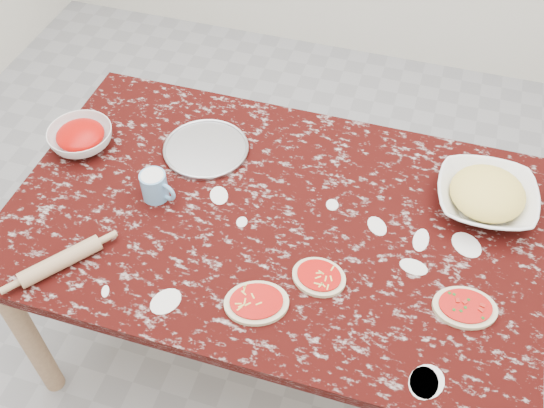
{
  "coord_description": "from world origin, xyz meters",
  "views": [
    {
      "loc": [
        0.36,
        -1.16,
        2.18
      ],
      "look_at": [
        0.0,
        0.0,
        0.8
      ],
      "focal_mm": 40.84,
      "sensor_mm": 36.0,
      "label": 1
    }
  ],
  "objects_px": {
    "worktable": "(272,232)",
    "rolling_pin": "(60,261)",
    "sauce_bowl": "(81,138)",
    "flour_mug": "(155,186)",
    "pizza_tray": "(206,149)",
    "cheese_bowl": "(486,198)"
  },
  "relations": [
    {
      "from": "sauce_bowl",
      "to": "rolling_pin",
      "type": "bearing_deg",
      "value": -68.25
    },
    {
      "from": "worktable",
      "to": "sauce_bowl",
      "type": "height_order",
      "value": "sauce_bowl"
    },
    {
      "from": "pizza_tray",
      "to": "flour_mug",
      "type": "xyz_separation_m",
      "value": [
        -0.07,
        -0.24,
        0.04
      ]
    },
    {
      "from": "worktable",
      "to": "flour_mug",
      "type": "xyz_separation_m",
      "value": [
        -0.36,
        -0.03,
        0.13
      ]
    },
    {
      "from": "flour_mug",
      "to": "rolling_pin",
      "type": "distance_m",
      "value": 0.36
    },
    {
      "from": "cheese_bowl",
      "to": "flour_mug",
      "type": "bearing_deg",
      "value": -165.16
    },
    {
      "from": "worktable",
      "to": "rolling_pin",
      "type": "relative_size",
      "value": 6.75
    },
    {
      "from": "rolling_pin",
      "to": "worktable",
      "type": "bearing_deg",
      "value": 34.84
    },
    {
      "from": "sauce_bowl",
      "to": "rolling_pin",
      "type": "xyz_separation_m",
      "value": [
        0.19,
        -0.46,
        -0.01
      ]
    },
    {
      "from": "worktable",
      "to": "rolling_pin",
      "type": "xyz_separation_m",
      "value": [
        -0.51,
        -0.36,
        0.11
      ]
    },
    {
      "from": "worktable",
      "to": "rolling_pin",
      "type": "distance_m",
      "value": 0.63
    },
    {
      "from": "pizza_tray",
      "to": "sauce_bowl",
      "type": "xyz_separation_m",
      "value": [
        -0.4,
        -0.1,
        0.03
      ]
    },
    {
      "from": "flour_mug",
      "to": "rolling_pin",
      "type": "bearing_deg",
      "value": -114.7
    },
    {
      "from": "pizza_tray",
      "to": "rolling_pin",
      "type": "relative_size",
      "value": 1.18
    },
    {
      "from": "worktable",
      "to": "sauce_bowl",
      "type": "bearing_deg",
      "value": 171.23
    },
    {
      "from": "worktable",
      "to": "cheese_bowl",
      "type": "height_order",
      "value": "cheese_bowl"
    },
    {
      "from": "worktable",
      "to": "cheese_bowl",
      "type": "relative_size",
      "value": 5.33
    },
    {
      "from": "pizza_tray",
      "to": "cheese_bowl",
      "type": "distance_m",
      "value": 0.9
    },
    {
      "from": "pizza_tray",
      "to": "sauce_bowl",
      "type": "distance_m",
      "value": 0.42
    },
    {
      "from": "sauce_bowl",
      "to": "pizza_tray",
      "type": "bearing_deg",
      "value": 13.52
    },
    {
      "from": "sauce_bowl",
      "to": "rolling_pin",
      "type": "height_order",
      "value": "sauce_bowl"
    },
    {
      "from": "worktable",
      "to": "flour_mug",
      "type": "height_order",
      "value": "flour_mug"
    }
  ]
}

